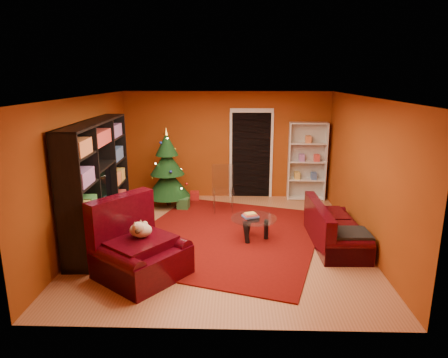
{
  "coord_description": "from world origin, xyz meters",
  "views": [
    {
      "loc": [
        0.21,
        -6.93,
        2.95
      ],
      "look_at": [
        0.0,
        0.4,
        1.05
      ],
      "focal_mm": 32.0,
      "sensor_mm": 36.0,
      "label": 1
    }
  ],
  "objects_px": {
    "acrylic_chair": "(223,192)",
    "armchair": "(141,247)",
    "media_unit": "(98,182)",
    "gift_box_teal": "(143,203)",
    "christmas_tree": "(167,168)",
    "white_bookshelf": "(307,162)",
    "dog": "(141,230)",
    "sofa": "(336,225)",
    "coffee_table": "(254,228)",
    "gift_box_red": "(195,196)",
    "rug": "(226,236)",
    "gift_box_green": "(183,204)"
  },
  "relations": [
    {
      "from": "media_unit",
      "to": "dog",
      "type": "height_order",
      "value": "media_unit"
    },
    {
      "from": "gift_box_teal",
      "to": "gift_box_green",
      "type": "bearing_deg",
      "value": 6.0
    },
    {
      "from": "armchair",
      "to": "coffee_table",
      "type": "bearing_deg",
      "value": -12.66
    },
    {
      "from": "dog",
      "to": "sofa",
      "type": "relative_size",
      "value": 0.23
    },
    {
      "from": "rug",
      "to": "coffee_table",
      "type": "relative_size",
      "value": 4.58
    },
    {
      "from": "media_unit",
      "to": "armchair",
      "type": "relative_size",
      "value": 2.31
    },
    {
      "from": "gift_box_teal",
      "to": "gift_box_green",
      "type": "xyz_separation_m",
      "value": [
        0.9,
        0.09,
        -0.03
      ]
    },
    {
      "from": "christmas_tree",
      "to": "gift_box_red",
      "type": "distance_m",
      "value": 1.05
    },
    {
      "from": "rug",
      "to": "christmas_tree",
      "type": "distance_m",
      "value": 2.48
    },
    {
      "from": "christmas_tree",
      "to": "white_bookshelf",
      "type": "height_order",
      "value": "white_bookshelf"
    },
    {
      "from": "rug",
      "to": "gift_box_red",
      "type": "distance_m",
      "value": 2.4
    },
    {
      "from": "gift_box_red",
      "to": "dog",
      "type": "xyz_separation_m",
      "value": [
        -0.42,
        -3.77,
        0.61
      ]
    },
    {
      "from": "armchair",
      "to": "dog",
      "type": "xyz_separation_m",
      "value": [
        -0.01,
        0.07,
        0.24
      ]
    },
    {
      "from": "christmas_tree",
      "to": "gift_box_teal",
      "type": "height_order",
      "value": "christmas_tree"
    },
    {
      "from": "christmas_tree",
      "to": "white_bookshelf",
      "type": "bearing_deg",
      "value": 10.26
    },
    {
      "from": "rug",
      "to": "dog",
      "type": "distance_m",
      "value": 2.09
    },
    {
      "from": "gift_box_teal",
      "to": "gift_box_green",
      "type": "distance_m",
      "value": 0.91
    },
    {
      "from": "armchair",
      "to": "acrylic_chair",
      "type": "bearing_deg",
      "value": 17.05
    },
    {
      "from": "gift_box_green",
      "to": "acrylic_chair",
      "type": "height_order",
      "value": "acrylic_chair"
    },
    {
      "from": "media_unit",
      "to": "armchair",
      "type": "bearing_deg",
      "value": -54.71
    },
    {
      "from": "gift_box_teal",
      "to": "armchair",
      "type": "height_order",
      "value": "armchair"
    },
    {
      "from": "rug",
      "to": "gift_box_green",
      "type": "distance_m",
      "value": 1.87
    },
    {
      "from": "gift_box_red",
      "to": "media_unit",
      "type": "bearing_deg",
      "value": -121.92
    },
    {
      "from": "media_unit",
      "to": "christmas_tree",
      "type": "relative_size",
      "value": 1.55
    },
    {
      "from": "rug",
      "to": "gift_box_green",
      "type": "relative_size",
      "value": 15.11
    },
    {
      "from": "white_bookshelf",
      "to": "gift_box_teal",
      "type": "bearing_deg",
      "value": -163.37
    },
    {
      "from": "rug",
      "to": "christmas_tree",
      "type": "bearing_deg",
      "value": 127.13
    },
    {
      "from": "gift_box_red",
      "to": "coffee_table",
      "type": "bearing_deg",
      "value": -60.86
    },
    {
      "from": "rug",
      "to": "acrylic_chair",
      "type": "bearing_deg",
      "value": 94.23
    },
    {
      "from": "acrylic_chair",
      "to": "armchair",
      "type": "bearing_deg",
      "value": -115.4
    },
    {
      "from": "white_bookshelf",
      "to": "coffee_table",
      "type": "xyz_separation_m",
      "value": [
        -1.39,
        -2.59,
        -0.72
      ]
    },
    {
      "from": "acrylic_chair",
      "to": "coffee_table",
      "type": "bearing_deg",
      "value": -73.05
    },
    {
      "from": "gift_box_teal",
      "to": "sofa",
      "type": "bearing_deg",
      "value": -24.82
    },
    {
      "from": "gift_box_teal",
      "to": "armchair",
      "type": "bearing_deg",
      "value": -77.4
    },
    {
      "from": "media_unit",
      "to": "coffee_table",
      "type": "distance_m",
      "value": 2.97
    },
    {
      "from": "gift_box_red",
      "to": "armchair",
      "type": "bearing_deg",
      "value": -96.08
    },
    {
      "from": "media_unit",
      "to": "gift_box_teal",
      "type": "distance_m",
      "value": 1.92
    },
    {
      "from": "dog",
      "to": "gift_box_green",
      "type": "bearing_deg",
      "value": 33.52
    },
    {
      "from": "media_unit",
      "to": "gift_box_teal",
      "type": "bearing_deg",
      "value": 74.03
    },
    {
      "from": "gift_box_red",
      "to": "acrylic_chair",
      "type": "distance_m",
      "value": 1.17
    },
    {
      "from": "gift_box_teal",
      "to": "dog",
      "type": "distance_m",
      "value": 3.12
    },
    {
      "from": "armchair",
      "to": "gift_box_green",
      "type": "bearing_deg",
      "value": 33.77
    },
    {
      "from": "sofa",
      "to": "armchair",
      "type": "bearing_deg",
      "value": 110.41
    },
    {
      "from": "sofa",
      "to": "gift_box_green",
      "type": "bearing_deg",
      "value": 56.48
    },
    {
      "from": "media_unit",
      "to": "gift_box_red",
      "type": "bearing_deg",
      "value": 56.08
    },
    {
      "from": "gift_box_green",
      "to": "dog",
      "type": "relative_size",
      "value": 0.64
    },
    {
      "from": "rug",
      "to": "gift_box_red",
      "type": "xyz_separation_m",
      "value": [
        -0.82,
        2.25,
        0.1
      ]
    },
    {
      "from": "media_unit",
      "to": "gift_box_teal",
      "type": "relative_size",
      "value": 9.13
    },
    {
      "from": "coffee_table",
      "to": "white_bookshelf",
      "type": "bearing_deg",
      "value": 61.81
    },
    {
      "from": "gift_box_teal",
      "to": "white_bookshelf",
      "type": "xyz_separation_m",
      "value": [
        3.82,
        0.97,
        0.78
      ]
    }
  ]
}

